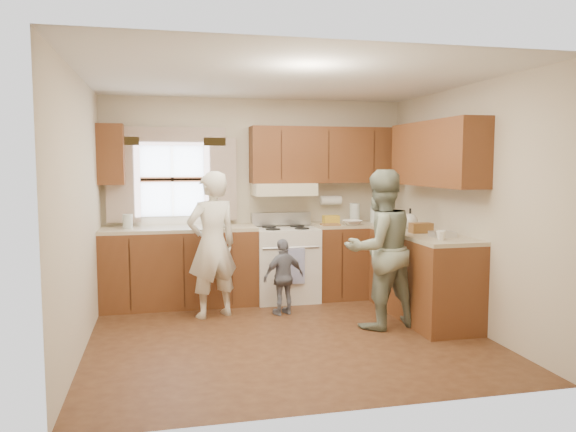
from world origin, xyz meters
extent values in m
plane|color=#432314|center=(0.00, 0.00, 0.00)|extent=(3.80, 3.80, 0.00)
plane|color=white|center=(0.00, 0.00, 2.50)|extent=(3.80, 3.80, 0.00)
plane|color=beige|center=(0.00, 1.75, 1.25)|extent=(3.80, 0.00, 3.80)
plane|color=beige|center=(0.00, -1.75, 1.25)|extent=(3.80, 0.00, 3.80)
plane|color=beige|center=(-1.90, 0.00, 1.25)|extent=(0.00, 3.50, 3.50)
plane|color=beige|center=(1.90, 0.00, 1.25)|extent=(0.00, 3.50, 3.50)
cube|color=#42200E|center=(-0.99, 1.45, 0.45)|extent=(1.82, 0.60, 0.90)
cube|color=#42200E|center=(1.29, 1.45, 0.45)|extent=(1.22, 0.60, 0.90)
cube|color=#3C1C0D|center=(1.60, 0.32, 0.45)|extent=(0.60, 1.65, 0.90)
cube|color=#C2B791|center=(-0.99, 1.45, 0.92)|extent=(1.82, 0.60, 0.04)
cube|color=#C2B791|center=(1.29, 1.45, 0.92)|extent=(1.22, 0.60, 0.04)
cube|color=#C2B791|center=(1.60, 0.32, 0.92)|extent=(0.60, 1.65, 0.04)
cube|color=#42200E|center=(0.90, 1.58, 1.80)|extent=(2.00, 0.33, 0.70)
cube|color=#3C1C0D|center=(-1.75, 1.58, 1.80)|extent=(0.30, 0.33, 0.70)
cube|color=#3C1C0D|center=(1.73, 0.32, 1.80)|extent=(0.33, 1.65, 0.70)
cube|color=beige|center=(0.30, 1.52, 1.38)|extent=(0.76, 0.45, 0.15)
cube|color=silver|center=(-1.05, 1.73, 1.50)|extent=(0.90, 0.03, 0.90)
cube|color=gold|center=(-1.63, 1.68, 1.50)|extent=(0.40, 0.05, 1.02)
cube|color=gold|center=(-0.47, 1.68, 1.50)|extent=(0.40, 0.05, 1.02)
cube|color=gold|center=(-1.05, 1.68, 2.02)|extent=(1.30, 0.05, 0.22)
cylinder|color=white|center=(0.95, 1.65, 1.22)|extent=(0.27, 0.12, 0.12)
imported|color=silver|center=(-0.48, 1.33, 0.99)|extent=(0.15, 0.15, 0.10)
imported|color=silver|center=(1.61, 1.44, 1.08)|extent=(0.11, 0.11, 0.28)
imported|color=silver|center=(1.10, 1.24, 0.97)|extent=(0.25, 0.25, 0.06)
imported|color=silver|center=(1.51, -0.24, 0.99)|extent=(0.11, 0.11, 0.10)
cylinder|color=silver|center=(-1.58, 1.46, 1.02)|extent=(0.11, 0.11, 0.17)
cube|color=olive|center=(0.82, 1.25, 0.95)|extent=(0.22, 0.17, 0.02)
cube|color=gold|center=(0.88, 1.41, 0.99)|extent=(0.19, 0.13, 0.11)
cylinder|color=silver|center=(1.23, 1.50, 1.06)|extent=(0.13, 0.13, 0.25)
cylinder|color=silver|center=(1.48, 1.44, 1.04)|extent=(0.13, 0.13, 0.21)
sphere|color=silver|center=(1.61, 0.69, 1.03)|extent=(0.18, 0.18, 0.18)
cube|color=olive|center=(1.58, 0.33, 0.99)|extent=(0.24, 0.13, 0.11)
cube|color=silver|center=(1.65, -0.02, 0.97)|extent=(0.24, 0.17, 0.06)
cube|color=silver|center=(0.30, 1.43, 0.45)|extent=(0.76, 0.64, 0.90)
cube|color=#B7B7BC|center=(0.30, 1.69, 0.99)|extent=(0.76, 0.10, 0.16)
cylinder|color=#B7B7BC|center=(0.30, 1.11, 0.70)|extent=(0.68, 0.03, 0.03)
cube|color=#454CA3|center=(0.35, 1.09, 0.48)|extent=(0.22, 0.02, 0.42)
cylinder|color=black|center=(0.12, 1.55, 0.91)|extent=(0.18, 0.18, 0.01)
cylinder|color=black|center=(0.48, 1.55, 0.91)|extent=(0.18, 0.18, 0.01)
cylinder|color=black|center=(0.12, 1.30, 0.91)|extent=(0.18, 0.18, 0.01)
cylinder|color=black|center=(0.48, 1.30, 0.91)|extent=(0.18, 0.18, 0.01)
imported|color=silver|center=(-0.65, 0.85, 0.81)|extent=(0.69, 0.57, 1.61)
imported|color=#273E2F|center=(1.00, 0.08, 0.82)|extent=(0.91, 0.78, 1.64)
imported|color=slate|center=(0.13, 0.77, 0.43)|extent=(0.54, 0.35, 0.86)
camera|label=1|loc=(-1.19, -5.28, 1.71)|focal=35.00mm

